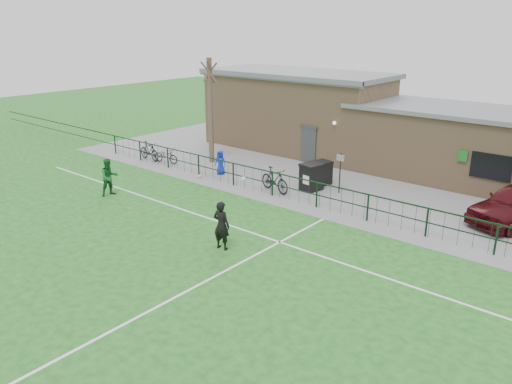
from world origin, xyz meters
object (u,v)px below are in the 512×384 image
Objects in this scene: bare_tree at (210,112)px; wheelie_bin_left at (322,174)px; spectator_child at (220,162)px; bicycle_b at (149,151)px; ball_ground at (200,176)px; bicycle_c at (166,156)px; wheelie_bin_right at (311,178)px; outfield_player at (109,177)px; sign_post at (340,173)px; bicycle_d at (275,180)px.

bare_tree is 7.75m from wheelie_bin_left.
bicycle_b is at bearing 166.23° from spectator_child.
bicycle_c is at bearing 167.36° from ball_ground.
wheelie_bin_right is 0.69× the size of outfield_player.
bare_tree reaches higher than wheelie_bin_left.
wheelie_bin_right is 0.75× the size of bicycle_c.
ball_ground is at bearing -128.05° from spectator_child.
outfield_player is (2.40, -5.48, 0.44)m from bicycle_c.
spectator_child reaches higher than bicycle_b.
wheelie_bin_right is at bearing -4.64° from bare_tree.
sign_post reaches higher than bicycle_d.
wheelie_bin_left reaches higher than ball_ground.
bicycle_b is (-11.90, -1.96, -0.45)m from sign_post.
bare_tree is 5.32× the size of wheelie_bin_left.
outfield_player reaches higher than spectator_child.
bicycle_d is at bearing -99.51° from bicycle_c.
bicycle_b is at bearing -170.66° from sign_post.
sign_post is at bearing -89.66° from bicycle_c.
bicycle_d is at bearing -35.44° from outfield_player.
outfield_player reaches higher than wheelie_bin_right.
wheelie_bin_right is at bearing -10.12° from spectator_child.
wheelie_bin_left is 6.43m from ball_ground.
bicycle_c is 0.84× the size of bicycle_d.
bare_tree is 7.67m from outfield_player.
bicycle_c is at bearing -75.25° from bicycle_b.
wheelie_bin_left is 0.57× the size of bicycle_d.
outfield_player is at bearing -105.35° from ball_ground.
bicycle_b is 0.92× the size of bicycle_d.
bare_tree is 4.35m from ball_ground.
bare_tree is 8.97m from sign_post.
wheelie_bin_left reaches higher than bicycle_b.
wheelie_bin_right is (0.11, -1.09, 0.06)m from wheelie_bin_left.
bicycle_d is (-2.53, -1.82, -0.40)m from sign_post.
sign_post is at bearing -37.59° from outfield_player.
bicycle_c is at bearing -153.95° from wheelie_bin_left.
wheelie_bin_right is 0.63× the size of bicycle_d.
sign_post is 3.14m from bicycle_d.
outfield_player is at bearing -86.09° from bare_tree.
ball_ground is at bearing -111.59° from bicycle_c.
bicycle_b is (-10.60, -1.49, -0.07)m from wheelie_bin_right.
wheelie_bin_right is 5.36m from spectator_child.
bicycle_c is 1.27× the size of spectator_child.
bicycle_d is 4.53m from ball_ground.
spectator_child is 0.73× the size of outfield_player.
bare_tree is 4.82× the size of wheelie_bin_right.
wheelie_bin_right is (7.45, -0.60, -2.36)m from bare_tree.
wheelie_bin_left is at bearing -84.60° from bicycle_c.
wheelie_bin_left is 0.63× the size of outfield_player.
spectator_child is (2.17, -1.52, -2.32)m from bare_tree.
sign_post is at bearing 20.21° from ball_ground.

